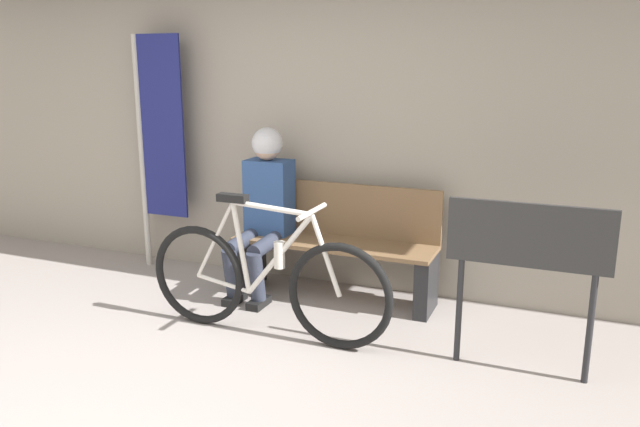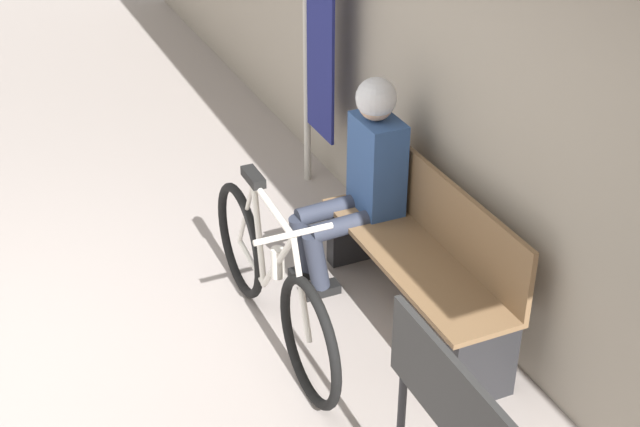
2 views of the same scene
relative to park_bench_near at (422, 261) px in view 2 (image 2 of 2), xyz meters
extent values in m
plane|color=gray|center=(-0.37, -2.16, -0.39)|extent=(24.00, 24.00, 0.00)
cube|color=#9E9384|center=(-0.37, 0.34, 1.21)|extent=(12.00, 0.12, 3.20)
cube|color=brown|center=(0.00, -0.05, 0.04)|extent=(1.50, 0.42, 0.03)
cube|color=brown|center=(0.00, 0.14, 0.25)|extent=(1.50, 0.03, 0.40)
cube|color=#232326|center=(-0.70, -0.05, -0.18)|extent=(0.10, 0.36, 0.41)
cube|color=#232326|center=(0.70, -0.05, -0.18)|extent=(0.10, 0.36, 0.41)
torus|color=black|center=(-0.67, -0.82, -0.05)|extent=(0.68, 0.05, 0.68)
torus|color=black|center=(0.34, -0.82, -0.05)|extent=(0.68, 0.05, 0.68)
cylinder|color=silver|center=(-0.12, -0.82, 0.46)|extent=(0.55, 0.03, 0.07)
cylinder|color=silver|center=(-0.07, -0.82, 0.17)|extent=(0.47, 0.03, 0.57)
cylinder|color=silver|center=(-0.34, -0.82, 0.18)|extent=(0.13, 0.03, 0.59)
cylinder|color=silver|center=(-0.48, -0.82, -0.08)|extent=(0.39, 0.03, 0.09)
cylinder|color=silver|center=(-0.53, -0.82, 0.22)|extent=(0.30, 0.02, 0.54)
cylinder|color=silver|center=(0.25, -0.82, 0.20)|extent=(0.21, 0.03, 0.50)
cube|color=black|center=(-0.39, -0.82, 0.50)|extent=(0.20, 0.07, 0.05)
cylinder|color=silver|center=(0.16, -0.82, 0.46)|extent=(0.03, 0.40, 0.03)
cylinder|color=beige|center=(-0.07, -0.82, 0.17)|extent=(0.07, 0.07, 0.17)
cylinder|color=#2D3342|center=(-0.64, -0.26, 0.04)|extent=(0.11, 0.42, 0.13)
cylinder|color=#2D3342|center=(-0.64, -0.44, -0.15)|extent=(0.11, 0.17, 0.39)
cube|color=black|center=(-0.64, -0.41, -0.36)|extent=(0.10, 0.22, 0.06)
cylinder|color=#2D3342|center=(-0.44, -0.26, 0.04)|extent=(0.11, 0.42, 0.13)
cylinder|color=#2D3342|center=(-0.44, -0.44, -0.15)|extent=(0.11, 0.17, 0.39)
cube|color=black|center=(-0.44, -0.41, -0.36)|extent=(0.10, 0.22, 0.06)
cube|color=#2D4C84|center=(-0.54, -0.01, 0.34)|extent=(0.34, 0.22, 0.57)
sphere|color=tan|center=(-0.54, -0.03, 0.72)|extent=(0.20, 0.20, 0.20)
sphere|color=silver|center=(-0.54, -0.03, 0.75)|extent=(0.23, 0.23, 0.23)
cylinder|color=#B7B2A8|center=(-1.78, 0.08, 0.58)|extent=(0.05, 0.05, 1.94)
cube|color=navy|center=(-1.56, 0.08, 0.81)|extent=(0.40, 0.02, 1.48)
cube|color=#2D2D2D|center=(1.39, -0.69, 0.42)|extent=(0.88, 0.03, 0.36)
camera|label=1|loc=(1.58, -4.14, 1.34)|focal=35.00mm
camera|label=2|loc=(3.46, -2.15, 2.68)|focal=50.00mm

